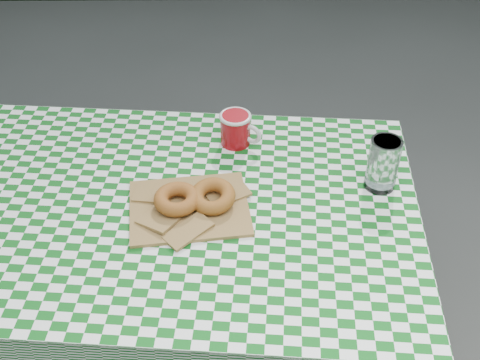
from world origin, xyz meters
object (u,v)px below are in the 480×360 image
drinking_glass (383,164)px  paper_bag (189,207)px  table (179,305)px  coffee_mug (235,129)px

drinking_glass → paper_bag: bearing=-170.1°
table → coffee_mug: coffee_mug is taller
paper_bag → drinking_glass: drinking_glass is taller
paper_bag → drinking_glass: (0.47, 0.08, 0.06)m
table → coffee_mug: (0.16, 0.25, 0.43)m
coffee_mug → drinking_glass: bearing=1.4°
coffee_mug → paper_bag: bearing=-83.9°
table → coffee_mug: bearing=62.2°
drinking_glass → coffee_mug: bearing=152.6°
table → paper_bag: 0.39m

